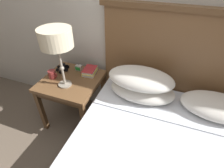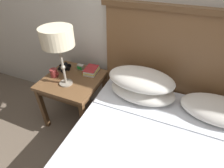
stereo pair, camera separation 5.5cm
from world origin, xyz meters
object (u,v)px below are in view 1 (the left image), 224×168
Objects in this scene: book_stacked_on_top at (89,70)px; binoculars_pair at (62,68)px; table_lamp at (56,40)px; book_on_nightstand at (90,72)px; coffee_mug at (52,74)px; nightstand at (72,85)px; alarm_clock at (79,68)px.

book_stacked_on_top is 0.31m from binoculars_pair.
table_lamp is 2.94× the size of book_on_nightstand.
coffee_mug is (-0.19, 0.06, -0.43)m from table_lamp.
book_stacked_on_top is 1.81× the size of coffee_mug.
book_on_nightstand is at bearing 52.57° from nightstand.
nightstand is 8.29× the size of alarm_clock.
book_stacked_on_top is 0.14m from alarm_clock.
table_lamp is at bearing -18.45° from coffee_mug.
binoculars_pair is at bearing -160.98° from alarm_clock.
alarm_clock is at bearing 19.02° from binoculars_pair.
binoculars_pair is (-0.18, 0.13, 0.10)m from nightstand.
table_lamp is 3.04× the size of book_stacked_on_top.
book_on_nightstand is at bearing -25.66° from book_stacked_on_top.
table_lamp is 0.53m from binoculars_pair.
book_on_nightstand is at bearing 8.64° from binoculars_pair.
book_stacked_on_top is at bearing 9.15° from binoculars_pair.
book_on_nightstand is 0.32m from binoculars_pair.
coffee_mug is at bearing 161.55° from table_lamp.
book_stacked_on_top is at bearing 53.83° from nightstand.
binoculars_pair is 2.34× the size of alarm_clock.
book_on_nightstand is 0.03m from book_stacked_on_top.
book_stacked_on_top is (-0.00, 0.00, 0.03)m from book_on_nightstand.
book_stacked_on_top is at bearing 63.88° from table_lamp.
book_stacked_on_top reaches higher than book_on_nightstand.
nightstand is at bearing 10.36° from coffee_mug.
book_on_nightstand is 0.39m from coffee_mug.
table_lamp is (-0.01, -0.10, 0.55)m from nightstand.
book_on_nightstand is at bearing 62.96° from table_lamp.
book_stacked_on_top is at bearing 33.47° from coffee_mug.
alarm_clock reaches higher than book_on_nightstand.
alarm_clock is (-0.01, 0.19, 0.11)m from nightstand.
nightstand is 0.24m from binoculars_pair.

